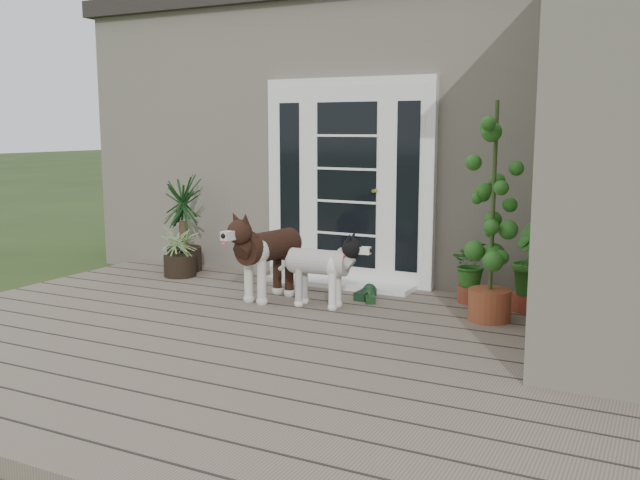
% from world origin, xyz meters
% --- Properties ---
extents(deck, '(6.20, 4.60, 0.12)m').
position_xyz_m(deck, '(0.00, 0.40, 0.06)').
color(deck, '#6B5B4C').
rests_on(deck, ground).
extents(house_main, '(7.40, 4.00, 3.10)m').
position_xyz_m(house_main, '(0.00, 4.65, 1.55)').
color(house_main, '#665E54').
rests_on(house_main, ground).
extents(roof_main, '(7.60, 4.20, 0.20)m').
position_xyz_m(roof_main, '(0.00, 4.65, 3.20)').
color(roof_main, '#2D2826').
rests_on(roof_main, house_main).
extents(door_unit, '(1.90, 0.14, 2.15)m').
position_xyz_m(door_unit, '(-0.20, 2.60, 1.19)').
color(door_unit, white).
rests_on(door_unit, deck).
extents(door_step, '(1.60, 0.40, 0.05)m').
position_xyz_m(door_step, '(-0.20, 2.40, 0.14)').
color(door_step, white).
rests_on(door_step, deck).
extents(brindle_dog, '(0.53, 0.96, 0.76)m').
position_xyz_m(brindle_dog, '(-0.54, 1.54, 0.50)').
color(brindle_dog, '#331C12').
rests_on(brindle_dog, deck).
extents(white_dog, '(0.76, 0.37, 0.61)m').
position_xyz_m(white_dog, '(0.02, 1.49, 0.43)').
color(white_dog, white).
rests_on(white_dog, deck).
extents(spider_plant, '(0.60, 0.60, 0.63)m').
position_xyz_m(spider_plant, '(-1.98, 2.00, 0.44)').
color(spider_plant, '#8CA867').
rests_on(spider_plant, deck).
extents(yucca, '(0.91, 0.91, 1.09)m').
position_xyz_m(yucca, '(-2.13, 2.27, 0.66)').
color(yucca, '#123411').
rests_on(yucca, deck).
extents(herb_a, '(0.55, 0.55, 0.50)m').
position_xyz_m(herb_a, '(1.22, 2.29, 0.37)').
color(herb_a, '#205718').
rests_on(herb_a, deck).
extents(herb_b, '(0.52, 0.52, 0.59)m').
position_xyz_m(herb_b, '(1.75, 2.20, 0.42)').
color(herb_b, '#1A4F16').
rests_on(herb_b, deck).
extents(herb_c, '(0.34, 0.34, 0.52)m').
position_xyz_m(herb_c, '(2.26, 2.19, 0.38)').
color(herb_c, '#1D4C15').
rests_on(herb_c, deck).
extents(sapling, '(0.64, 0.64, 1.93)m').
position_xyz_m(sapling, '(1.53, 1.75, 1.08)').
color(sapling, '#234F16').
rests_on(sapling, deck).
extents(clog_left, '(0.25, 0.30, 0.08)m').
position_xyz_m(clog_left, '(0.36, 1.89, 0.16)').
color(clog_left, '#143315').
rests_on(clog_left, deck).
extents(clog_right, '(0.16, 0.35, 0.10)m').
position_xyz_m(clog_right, '(0.27, 1.98, 0.17)').
color(clog_right, black).
rests_on(clog_right, deck).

